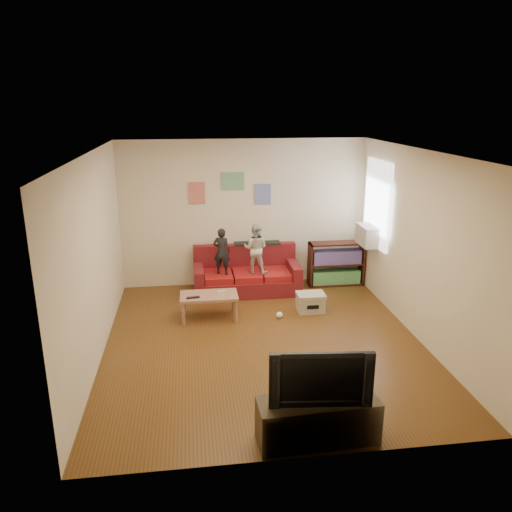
{
  "coord_description": "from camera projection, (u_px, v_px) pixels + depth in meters",
  "views": [
    {
      "loc": [
        -0.98,
        -6.47,
        3.32
      ],
      "look_at": [
        0.0,
        0.8,
        1.05
      ],
      "focal_mm": 35.0,
      "sensor_mm": 36.0,
      "label": 1
    }
  ],
  "objects": [
    {
      "name": "artwork_center",
      "position": [
        233.0,
        181.0,
        8.98
      ],
      "size": [
        0.42,
        0.01,
        0.32
      ],
      "primitive_type": "cube",
      "color": "#72B27F",
      "rests_on": "room_shell"
    },
    {
      "name": "game_controller",
      "position": [
        221.0,
        292.0,
        7.94
      ],
      "size": [
        0.15,
        0.08,
        0.03
      ],
      "primitive_type": "cube",
      "rotation": [
        0.0,
        0.0,
        0.3
      ],
      "color": "silver",
      "rests_on": "coffee_table"
    },
    {
      "name": "coffee_table",
      "position": [
        209.0,
        298.0,
        7.89
      ],
      "size": [
        0.91,
        0.5,
        0.41
      ],
      "color": "#AC7861",
      "rests_on": "ground"
    },
    {
      "name": "sofa",
      "position": [
        246.0,
        276.0,
        9.1
      ],
      "size": [
        1.9,
        0.87,
        0.83
      ],
      "color": "maroon",
      "rests_on": "ground"
    },
    {
      "name": "tissue",
      "position": [
        279.0,
        315.0,
        7.98
      ],
      "size": [
        0.12,
        0.12,
        0.11
      ],
      "primitive_type": "sphere",
      "rotation": [
        0.0,
        0.0,
        -0.1
      ],
      "color": "white",
      "rests_on": "ground"
    },
    {
      "name": "artwork_right",
      "position": [
        263.0,
        194.0,
        9.12
      ],
      "size": [
        0.3,
        0.01,
        0.38
      ],
      "primitive_type": "cube",
      "color": "#727FCC",
      "rests_on": "room_shell"
    },
    {
      "name": "television",
      "position": [
        320.0,
        375.0,
        4.9
      ],
      "size": [
        1.03,
        0.24,
        0.59
      ],
      "primitive_type": "imported",
      "rotation": [
        0.0,
        0.0,
        -0.1
      ],
      "color": "black",
      "rests_on": "tv_stand"
    },
    {
      "name": "bookshelf",
      "position": [
        336.0,
        266.0,
        9.38
      ],
      "size": [
        1.03,
        0.31,
        0.83
      ],
      "color": "#39170F",
      "rests_on": "ground"
    },
    {
      "name": "child_a",
      "position": [
        222.0,
        251.0,
        8.73
      ],
      "size": [
        0.35,
        0.29,
        0.83
      ],
      "primitive_type": "imported",
      "rotation": [
        0.0,
        0.0,
        2.82
      ],
      "color": "black",
      "rests_on": "sofa"
    },
    {
      "name": "room_shell",
      "position": [
        264.0,
        252.0,
        6.83
      ],
      "size": [
        4.52,
        5.02,
        2.72
      ],
      "color": "brown",
      "rests_on": "ground"
    },
    {
      "name": "artwork_left",
      "position": [
        197.0,
        193.0,
        8.95
      ],
      "size": [
        0.3,
        0.01,
        0.4
      ],
      "primitive_type": "cube",
      "color": "#D87266",
      "rests_on": "room_shell"
    },
    {
      "name": "file_box",
      "position": [
        311.0,
        302.0,
        8.22
      ],
      "size": [
        0.45,
        0.35,
        0.31
      ],
      "color": "beige",
      "rests_on": "ground"
    },
    {
      "name": "ac_unit",
      "position": [
        368.0,
        235.0,
        8.74
      ],
      "size": [
        0.28,
        0.55,
        0.35
      ],
      "primitive_type": "cube",
      "color": "#B7B2A3",
      "rests_on": "window"
    },
    {
      "name": "remote",
      "position": [
        193.0,
        297.0,
        7.73
      ],
      "size": [
        0.21,
        0.08,
        0.02
      ],
      "primitive_type": "cube",
      "rotation": [
        0.0,
        0.0,
        0.14
      ],
      "color": "black",
      "rests_on": "coffee_table"
    },
    {
      "name": "tv_stand",
      "position": [
        318.0,
        420.0,
        5.06
      ],
      "size": [
        1.25,
        0.46,
        0.46
      ],
      "primitive_type": "cube",
      "rotation": [
        0.0,
        0.0,
        0.04
      ],
      "color": "#3F3320",
      "rests_on": "ground"
    },
    {
      "name": "child_b",
      "position": [
        256.0,
        248.0,
        8.79
      ],
      "size": [
        0.53,
        0.47,
        0.9
      ],
      "primitive_type": "imported",
      "rotation": [
        0.0,
        0.0,
        2.8
      ],
      "color": "silver",
      "rests_on": "sofa"
    },
    {
      "name": "window",
      "position": [
        377.0,
        204.0,
        8.59
      ],
      "size": [
        0.04,
        1.08,
        1.48
      ],
      "primitive_type": "cube",
      "color": "white",
      "rests_on": "room_shell"
    }
  ]
}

